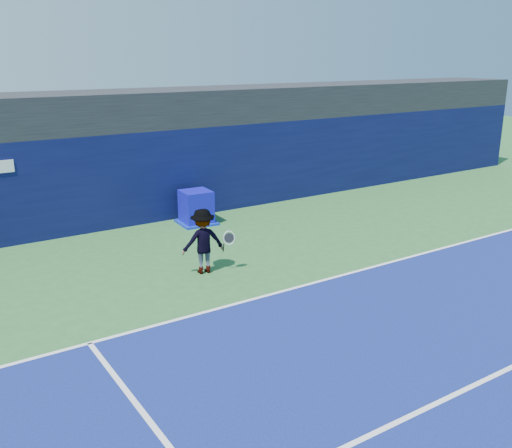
# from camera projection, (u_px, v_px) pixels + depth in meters

# --- Properties ---
(ground) EXTENTS (80.00, 80.00, 0.00)m
(ground) POSITION_uv_depth(u_px,v_px,m) (388.00, 338.00, 11.22)
(ground) COLOR #2D642E
(ground) RESTS_ON ground
(baseline) EXTENTS (24.00, 0.10, 0.01)m
(baseline) POSITION_uv_depth(u_px,v_px,m) (296.00, 288.00, 13.62)
(baseline) COLOR white
(baseline) RESTS_ON ground
(service_line) EXTENTS (24.00, 0.10, 0.01)m
(service_line) POSITION_uv_depth(u_px,v_px,m) (475.00, 385.00, 9.61)
(service_line) COLOR white
(service_line) RESTS_ON ground
(stadium_band) EXTENTS (36.00, 3.00, 1.20)m
(stadium_band) POSITION_uv_depth(u_px,v_px,m) (148.00, 108.00, 19.41)
(stadium_band) COLOR black
(stadium_band) RESTS_ON back_wall_assembly
(back_wall_assembly) EXTENTS (36.00, 1.03, 3.00)m
(back_wall_assembly) POSITION_uv_depth(u_px,v_px,m) (163.00, 174.00, 19.21)
(back_wall_assembly) COLOR #0A0E3A
(back_wall_assembly) RESTS_ON ground
(equipment_cart) EXTENTS (1.23, 1.23, 1.10)m
(equipment_cart) POSITION_uv_depth(u_px,v_px,m) (196.00, 209.00, 18.68)
(equipment_cart) COLOR #0F0CA8
(equipment_cart) RESTS_ON ground
(tennis_player) EXTENTS (1.33, 0.80, 1.67)m
(tennis_player) POSITION_uv_depth(u_px,v_px,m) (203.00, 241.00, 14.37)
(tennis_player) COLOR white
(tennis_player) RESTS_ON ground
(tennis_ball) EXTENTS (0.06, 0.06, 0.06)m
(tennis_ball) POSITION_uv_depth(u_px,v_px,m) (205.00, 225.00, 14.24)
(tennis_ball) COLOR #C2CF17
(tennis_ball) RESTS_ON ground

